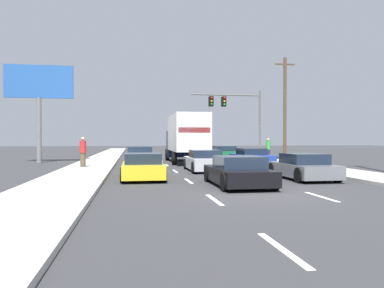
# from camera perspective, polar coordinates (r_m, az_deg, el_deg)

# --- Properties ---
(ground_plane) EXTENTS (140.00, 140.00, 0.00)m
(ground_plane) POSITION_cam_1_polar(r_m,az_deg,el_deg) (36.78, -2.83, -2.10)
(ground_plane) COLOR #333335
(sidewalk_right) EXTENTS (2.84, 80.00, 0.14)m
(sidewalk_right) POSITION_cam_1_polar(r_m,az_deg,el_deg) (33.34, 9.62, -2.27)
(sidewalk_right) COLOR #B2AFA8
(sidewalk_right) RESTS_ON ground_plane
(sidewalk_left) EXTENTS (2.84, 80.00, 0.14)m
(sidewalk_left) POSITION_cam_1_polar(r_m,az_deg,el_deg) (31.66, -13.90, -2.44)
(sidewalk_left) COLOR #B2AFA8
(sidewalk_left) RESTS_ON ground_plane
(lane_markings) EXTENTS (3.54, 52.00, 0.01)m
(lane_markings) POSITION_cam_1_polar(r_m,az_deg,el_deg) (30.98, -1.62, -2.61)
(lane_markings) COLOR silver
(lane_markings) RESTS_ON ground_plane
(car_orange) EXTENTS (1.94, 4.59, 1.24)m
(car_orange) POSITION_cam_1_polar(r_m,az_deg,el_deg) (32.16, -8.10, -1.47)
(car_orange) COLOR orange
(car_orange) RESTS_ON ground_plane
(car_white) EXTENTS (2.00, 4.43, 1.31)m
(car_white) POSITION_cam_1_polar(r_m,az_deg,el_deg) (25.01, -7.99, -2.06)
(car_white) COLOR white
(car_white) RESTS_ON ground_plane
(car_yellow) EXTENTS (1.90, 4.20, 1.17)m
(car_yellow) POSITION_cam_1_polar(r_m,az_deg,el_deg) (16.89, -7.63, -3.51)
(car_yellow) COLOR yellow
(car_yellow) RESTS_ON ground_plane
(box_truck) EXTENTS (2.62, 8.78, 3.59)m
(box_truck) POSITION_cam_1_polar(r_m,az_deg,el_deg) (28.32, -0.96, 1.25)
(box_truck) COLOR white
(box_truck) RESTS_ON ground_plane
(car_silver) EXTENTS (1.94, 4.17, 1.20)m
(car_silver) POSITION_cam_1_polar(r_m,az_deg,el_deg) (20.96, 1.95, -2.69)
(car_silver) COLOR #B7BABF
(car_silver) RESTS_ON ground_plane
(car_black) EXTENTS (1.99, 4.09, 1.15)m
(car_black) POSITION_cam_1_polar(r_m,az_deg,el_deg) (14.36, 7.12, -4.31)
(car_black) COLOR black
(car_black) RESTS_ON ground_plane
(car_green) EXTENTS (2.01, 4.53, 1.24)m
(car_green) POSITION_cam_1_polar(r_m,az_deg,el_deg) (31.60, 4.88, -1.52)
(car_green) COLOR #196B38
(car_green) RESTS_ON ground_plane
(car_blue) EXTENTS (1.87, 4.38, 1.22)m
(car_blue) POSITION_cam_1_polar(r_m,az_deg,el_deg) (24.51, 9.12, -2.18)
(car_blue) COLOR #1E389E
(car_blue) RESTS_ON ground_plane
(car_gray) EXTENTS (1.91, 4.05, 1.15)m
(car_gray) POSITION_cam_1_polar(r_m,az_deg,el_deg) (17.40, 16.70, -3.45)
(car_gray) COLOR slate
(car_gray) RESTS_ON ground_plane
(traffic_signal_mast) EXTENTS (6.95, 0.69, 6.59)m
(traffic_signal_mast) POSITION_cam_1_polar(r_m,az_deg,el_deg) (36.30, 6.14, 5.62)
(traffic_signal_mast) COLOR #595B56
(traffic_signal_mast) RESTS_ON ground_plane
(utility_pole_mid) EXTENTS (1.80, 0.28, 9.07)m
(utility_pole_mid) POSITION_cam_1_polar(r_m,az_deg,el_deg) (33.99, 14.12, 5.53)
(utility_pole_mid) COLOR brown
(utility_pole_mid) RESTS_ON ground_plane
(roadside_billboard) EXTENTS (5.05, 0.36, 7.49)m
(roadside_billboard) POSITION_cam_1_polar(r_m,az_deg,el_deg) (30.84, -22.51, 7.50)
(roadside_billboard) COLOR slate
(roadside_billboard) RESTS_ON ground_plane
(pedestrian_near_corner) EXTENTS (0.38, 0.38, 1.80)m
(pedestrian_near_corner) POSITION_cam_1_polar(r_m,az_deg,el_deg) (23.20, -16.46, -1.17)
(pedestrian_near_corner) COLOR brown
(pedestrian_near_corner) RESTS_ON sidewalk_left
(pedestrian_mid_block) EXTENTS (0.38, 0.38, 1.76)m
(pedestrian_mid_block) POSITION_cam_1_polar(r_m,az_deg,el_deg) (31.02, 11.65, -0.74)
(pedestrian_mid_block) COLOR #1E233F
(pedestrian_mid_block) RESTS_ON sidewalk_right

